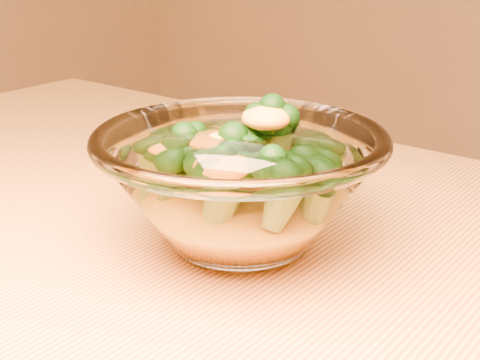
# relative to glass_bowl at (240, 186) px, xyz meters

# --- Properties ---
(glass_bowl) EXTENTS (0.22, 0.22, 0.10)m
(glass_bowl) POSITION_rel_glass_bowl_xyz_m (0.00, 0.00, 0.00)
(glass_bowl) COLOR white
(glass_bowl) RESTS_ON table
(cheese_sauce) EXTENTS (0.13, 0.13, 0.04)m
(cheese_sauce) POSITION_rel_glass_bowl_xyz_m (0.00, -0.00, -0.02)
(cheese_sauce) COLOR orange
(cheese_sauce) RESTS_ON glass_bowl
(broccoli_heap) EXTENTS (0.14, 0.13, 0.08)m
(broccoli_heap) POSITION_rel_glass_bowl_xyz_m (-0.01, 0.00, 0.02)
(broccoli_heap) COLOR black
(broccoli_heap) RESTS_ON cheese_sauce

